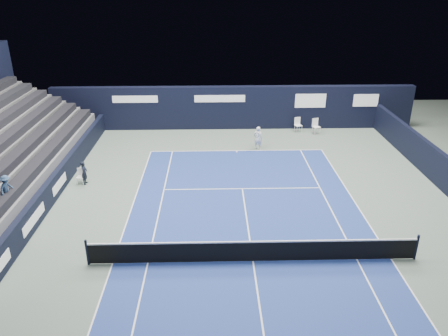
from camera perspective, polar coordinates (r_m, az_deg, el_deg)
The scene contains 12 objects.
ground at distance 19.19m, azimuth 3.27°, elevation -8.59°, with size 48.00×48.00×0.00m, color #556558.
court_surface at distance 17.54m, azimuth 3.80°, elevation -12.08°, with size 10.97×23.77×0.01m, color navy.
enclosure_wall_right at distance 25.26m, azimuth 27.01°, elevation -0.73°, with size 0.30×22.00×1.80m, color black.
folding_chair_back_a at distance 31.90m, azimuth 9.60°, elevation 5.94°, with size 0.56×0.58×1.02m.
folding_chair_back_b at distance 31.70m, azimuth 11.90°, elevation 5.52°, with size 0.60×0.59×1.08m.
line_judge_chair at distance 24.65m, azimuth -18.21°, elevation -0.86°, with size 0.39×0.38×0.86m.
line_judge at distance 24.45m, azimuth -17.78°, elevation -0.60°, with size 0.47×0.31×1.29m, color black.
court_markings at distance 17.53m, azimuth 3.80°, elevation -12.06°, with size 11.03×23.83×0.00m.
tennis_net at distance 17.25m, azimuth 3.85°, elevation -10.71°, with size 12.90×0.10×1.10m.
back_sponsor_wall at distance 31.90m, azimuth 1.26°, elevation 7.90°, with size 26.00×0.63×3.10m.
side_barrier_left at distance 23.70m, azimuth -21.08°, elevation -1.99°, with size 0.33×22.00×1.20m.
tennis_player at distance 28.12m, azimuth 4.47°, elevation 3.95°, with size 0.66×0.89×1.53m.
Camera 1 is at (-1.52, -14.15, 10.25)m, focal length 35.00 mm.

